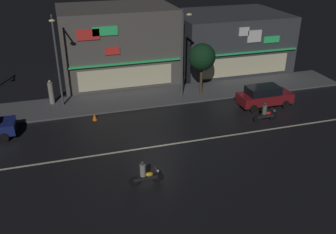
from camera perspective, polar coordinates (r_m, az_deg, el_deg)
The scene contains 13 objects.
ground_plane at distance 24.38m, azimuth -1.85°, elevation -4.53°, with size 140.00×140.00×0.00m, color black.
lane_divider_stripe at distance 24.37m, azimuth -1.85°, elevation -4.52°, with size 36.34×0.16×0.01m, color beige.
sidewalk_far at distance 31.32m, azimuth -5.63°, elevation 2.69°, with size 38.25×4.05×0.14m, color #4C4C4F.
storefront_left_block at distance 39.56m, azimuth 9.13°, elevation 11.52°, with size 10.91×8.51×5.50m.
storefront_center_block at distance 35.42m, azimuth -7.69°, elevation 11.00°, with size 10.25×7.17×6.77m.
streetlamp_mid at distance 29.55m, azimuth -16.67°, elevation 9.11°, with size 0.44×1.64×7.13m.
streetlamp_east at distance 30.16m, azimuth 2.36°, elevation 10.56°, with size 0.44×1.64×7.20m.
pedestrian_on_sidewalk at distance 31.36m, azimuth -17.43°, elevation 3.56°, with size 0.41×0.41×1.98m.
street_tree at distance 31.38m, azimuth 5.23°, elevation 9.10°, with size 2.25×2.25×4.35m.
parked_car_trailing at distance 30.80m, azimuth 14.49°, elevation 3.16°, with size 4.30×1.98×1.67m.
motorcycle_lead at distance 28.28m, azimuth 14.65°, elevation 0.54°, with size 1.90×0.60×1.52m.
motorcycle_following at distance 20.58m, azimuth -3.59°, elevation -8.82°, with size 1.90×0.60×1.52m.
traffic_cone at distance 28.20m, azimuth -11.16°, elevation 0.03°, with size 0.36×0.36×0.55m, color orange.
Camera 1 is at (-5.26, -20.36, 12.32)m, focal length 39.88 mm.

